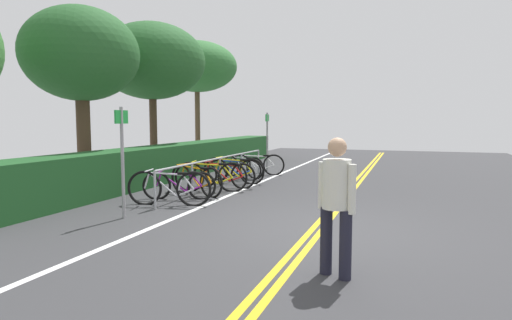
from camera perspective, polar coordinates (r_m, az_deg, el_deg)
name	(u,v)px	position (r m, az deg, el deg)	size (l,w,h in m)	color
ground_plane	(318,230)	(7.30, 8.20, -9.13)	(39.03, 12.76, 0.05)	#353538
centre_line_yellow_inner	(323,229)	(7.28, 8.83, -8.96)	(35.12, 0.10, 0.00)	gold
centre_line_yellow_outer	(313,228)	(7.31, 7.58, -8.89)	(35.12, 0.10, 0.00)	gold
bike_lane_stripe_white	(178,216)	(8.21, -10.23, -7.35)	(35.12, 0.12, 0.00)	white
bike_rack	(220,164)	(11.56, -4.80, -0.59)	(6.33, 0.05, 0.80)	#9EA0A5
bicycle_0	(169,188)	(9.25, -11.41, -3.66)	(0.55, 1.79, 0.78)	black
bicycle_1	(179,185)	(9.92, -10.10, -3.32)	(0.65, 1.60, 0.68)	black
bicycle_2	(196,180)	(10.41, -7.95, -2.66)	(0.69, 1.69, 0.76)	black
bicycle_3	(211,177)	(10.89, -5.97, -2.20)	(0.56, 1.83, 0.79)	black
bicycle_4	(224,175)	(11.47, -4.27, -1.97)	(0.46, 1.79, 0.72)	black
bicycle_5	(234,171)	(12.22, -2.99, -1.40)	(0.46, 1.85, 0.77)	black
bicycle_6	(234,170)	(12.80, -2.87, -1.30)	(0.55, 1.60, 0.68)	black
bicycle_7	(243,167)	(13.51, -1.77, -0.89)	(0.64, 1.61, 0.71)	black
bicycle_8	(257,165)	(14.06, 0.13, -0.60)	(0.61, 1.76, 0.73)	black
pedestrian	(336,198)	(4.97, 10.58, -4.97)	(0.32, 0.45, 1.59)	#1E1E2D
sign_post_near	(122,151)	(8.14, -17.26, 1.14)	(0.36, 0.06, 2.02)	gray
sign_post_far	(267,136)	(15.00, 1.49, 3.21)	(0.36, 0.06, 2.04)	gray
hedge_backdrop	(178,160)	(13.87, -10.24, -0.04)	(15.28, 1.04, 1.03)	#1C4C21
tree_mid	(81,55)	(12.49, -22.15, 12.71)	(3.01, 3.01, 4.73)	#473323
tree_far_right	(152,62)	(15.34, -13.59, 12.53)	(3.58, 3.58, 5.05)	#473323
tree_extra	(197,67)	(19.90, -7.82, 12.08)	(3.60, 3.60, 5.29)	brown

